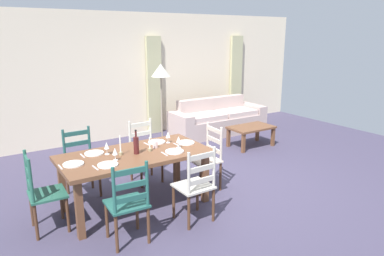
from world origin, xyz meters
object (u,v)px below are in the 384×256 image
(dining_chair_far_right, at_px, (145,151))
(dining_chair_head_east, at_px, (207,157))
(wine_glass_far_left, at_px, (107,146))
(wine_glass_near_left, at_px, (115,152))
(coffee_table, at_px, (251,130))
(wine_glass_near_right, at_px, (179,140))
(dining_chair_near_left, at_px, (128,203))
(coffee_cup_primary, at_px, (155,145))
(dining_table, at_px, (135,159))
(wine_glass_far_right, at_px, (168,135))
(couch, at_px, (217,121))
(standing_lamp, at_px, (161,75))
(dining_chair_far_left, at_px, (81,163))
(dining_chair_near_right, at_px, (196,185))
(wine_bottle, at_px, (136,145))
(dining_chair_head_west, at_px, (42,193))

(dining_chair_far_right, bearing_deg, dining_chair_head_east, -49.47)
(dining_chair_head_east, xyz_separation_m, wine_glass_far_left, (-1.45, 0.17, 0.38))
(wine_glass_near_left, relative_size, coffee_table, 0.18)
(wine_glass_near_right, bearing_deg, wine_glass_far_left, 163.90)
(dining_chair_near_left, relative_size, coffee_cup_primary, 10.67)
(wine_glass_near_left, xyz_separation_m, coffee_table, (3.38, 1.28, -0.51))
(dining_chair_near_left, relative_size, dining_chair_head_east, 1.00)
(dining_table, bearing_deg, dining_chair_head_east, -1.52)
(wine_glass_far_right, height_order, couch, wine_glass_far_right)
(standing_lamp, bearing_deg, dining_chair_head_east, -103.81)
(dining_chair_far_left, relative_size, wine_glass_far_right, 5.96)
(dining_chair_near_right, distance_m, wine_glass_near_right, 0.77)
(dining_chair_near_left, bearing_deg, dining_chair_far_left, 92.31)
(wine_glass_far_left, xyz_separation_m, coffee_table, (3.39, 1.00, -0.51))
(dining_chair_near_left, height_order, dining_chair_near_right, same)
(dining_chair_far_right, xyz_separation_m, wine_glass_far_left, (-0.80, -0.59, 0.38))
(wine_glass_near_left, bearing_deg, coffee_table, 20.67)
(dining_chair_far_right, bearing_deg, wine_glass_near_right, -82.84)
(dining_table, height_order, wine_glass_near_right, wine_glass_near_right)
(dining_chair_near_right, height_order, standing_lamp, standing_lamp)
(wine_bottle, bearing_deg, dining_chair_head_west, 176.88)
(couch, bearing_deg, dining_chair_head_east, -129.70)
(coffee_table, bearing_deg, couch, 87.70)
(standing_lamp, bearing_deg, dining_chair_head_west, -139.15)
(wine_bottle, bearing_deg, wine_glass_near_left, -163.85)
(couch, bearing_deg, coffee_cup_primary, -140.40)
(wine_glass_near_left, bearing_deg, dining_table, 23.04)
(dining_chair_far_left, xyz_separation_m, wine_glass_near_right, (1.08, -0.89, 0.38))
(couch, bearing_deg, coffee_table, -92.30)
(dining_chair_near_left, distance_m, wine_bottle, 0.92)
(wine_glass_near_right, bearing_deg, dining_chair_near_right, -103.09)
(dining_chair_head_west, xyz_separation_m, wine_glass_far_right, (1.73, 0.13, 0.38))
(coffee_table, bearing_deg, dining_chair_near_left, -151.52)
(dining_chair_head_east, bearing_deg, couch, 50.30)
(couch, bearing_deg, standing_lamp, 172.22)
(wine_glass_near_right, bearing_deg, dining_chair_far_right, 97.16)
(dining_chair_head_east, height_order, wine_glass_near_left, dining_chair_head_east)
(dining_chair_far_right, relative_size, couch, 0.42)
(wine_glass_far_right, bearing_deg, couch, 41.00)
(dining_table, bearing_deg, wine_bottle, -75.99)
(dining_chair_near_right, xyz_separation_m, standing_lamp, (1.33, 3.31, 0.93))
(wine_bottle, bearing_deg, dining_chair_near_right, -59.47)
(standing_lamp, bearing_deg, dining_chair_near_left, -123.65)
(wine_bottle, distance_m, wine_glass_far_left, 0.37)
(dining_chair_near_left, bearing_deg, wine_glass_near_right, 31.85)
(dining_chair_far_left, bearing_deg, coffee_table, 6.00)
(dining_chair_near_left, height_order, wine_glass_near_right, dining_chair_near_left)
(dining_chair_far_left, xyz_separation_m, couch, (3.61, 1.59, -0.19))
(dining_chair_far_left, relative_size, dining_chair_far_right, 1.00)
(dining_chair_near_right, relative_size, wine_glass_far_right, 5.96)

